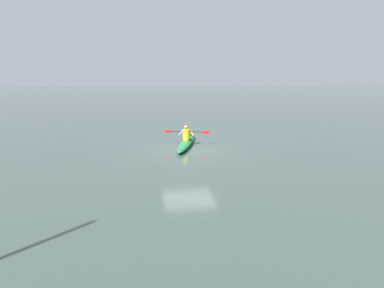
% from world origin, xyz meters
% --- Properties ---
extents(ground_plane, '(160.00, 160.00, 0.00)m').
position_xyz_m(ground_plane, '(0.00, 0.00, 0.00)').
color(ground_plane, '#384742').
extents(kayak, '(1.94, 4.49, 0.30)m').
position_xyz_m(kayak, '(-0.09, -1.11, 0.15)').
color(kayak, '#19723F').
rests_on(kayak, ground).
extents(kayaker, '(2.24, 0.77, 0.77)m').
position_xyz_m(kayaker, '(-0.06, -1.04, 0.63)').
color(kayaker, yellow).
rests_on(kayaker, kayak).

